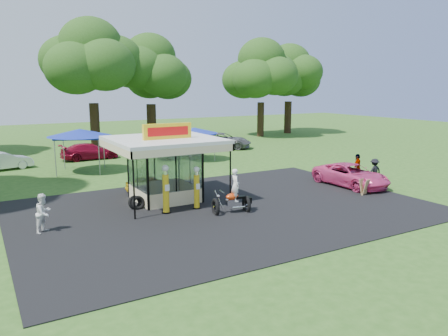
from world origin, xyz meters
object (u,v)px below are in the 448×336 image
Objects in this scene: tent_east at (194,131)px; bg_car_b at (90,151)px; gas_pump_right at (197,189)px; spectator_east_b at (357,168)px; kiosk_car at (151,184)px; spectator_east_a at (374,171)px; bg_car_a at (3,161)px; gas_station_kiosk at (165,168)px; pink_sedan at (351,175)px; gas_pump_left at (166,191)px; motorcycle at (234,195)px; spectator_west at (44,213)px; a_frame_sign at (364,187)px; bg_car_c at (179,148)px; bg_car_d at (223,141)px; tent_west at (80,133)px.

bg_car_b is at bearing 147.36° from tent_east.
gas_pump_right is 1.19× the size of spectator_east_b.
spectator_east_a is at bearing -110.10° from kiosk_car.
tent_east is (14.05, -3.17, 1.79)m from bg_car_a.
gas_station_kiosk is 11.50m from pink_sedan.
spectator_east_b is at bearing 1.98° from gas_pump_left.
spectator_west is at bearing 179.85° from motorcycle.
tent_east is (7.09, 10.85, 0.67)m from gas_station_kiosk.
a_frame_sign is at bearing 17.75° from spectator_east_b.
a_frame_sign is 3.51m from spectator_east_b.
pink_sedan is at bearing -150.78° from bg_car_b.
gas_pump_right is at bearing -1.07° from gas_pump_left.
bg_car_c reaches higher than bg_car_b.
gas_pump_right reaches higher than spectator_east_b.
bg_car_d is at bearing -75.79° from bg_car_c.
tent_west is at bearing 134.28° from pink_sedan.
kiosk_car is at bearing -75.28° from tent_west.
pink_sedan is (1.05, 2.04, 0.23)m from a_frame_sign.
tent_west reaches higher than spectator_east_b.
gas_pump_right is at bearing -179.90° from bg_car_b.
kiosk_car is 1.81× the size of spectator_east_a.
spectator_east_a is (11.17, 1.27, -0.10)m from motorcycle.
kiosk_car is 13.40m from bg_car_b.
spectator_west is (-7.10, 0.09, -0.21)m from gas_pump_right.
pink_sedan is at bearing -0.79° from gas_pump_left.
pink_sedan is 2.97× the size of spectator_west.
bg_car_d is (-0.58, 18.25, -0.01)m from spectator_east_a.
spectator_west is at bearing -160.26° from gas_station_kiosk.
bg_car_a is (-0.56, 16.32, -0.17)m from spectator_west.
bg_car_d is (19.52, 1.63, 0.11)m from bg_car_a.
gas_station_kiosk is 13.43m from spectator_east_a.
gas_station_kiosk is at bearing 127.45° from motorcycle.
gas_station_kiosk reaches higher than gas_pump_left.
gas_pump_left is 1.10× the size of gas_pump_right.
tent_east reaches higher than kiosk_car.
gas_pump_left reaches higher than bg_car_a.
bg_car_d reaches higher than pink_sedan.
bg_car_c is (-6.61, 15.34, 0.01)m from spectator_east_a.
tent_west is (-15.28, 12.94, 2.02)m from spectator_east_a.
tent_east is at bearing 105.28° from pink_sedan.
kiosk_car is 0.64× the size of tent_west.
bg_car_b reaches higher than bg_car_a.
bg_car_a is at bearing 30.48° from kiosk_car.
pink_sedan is at bearing -147.16° from bg_car_d.
spectator_east_b is (12.37, -1.89, -0.87)m from gas_station_kiosk.
a_frame_sign is 12.18m from kiosk_car.
motorcycle is 9.31m from pink_sedan.
pink_sedan is 1.28× the size of tent_east.
bg_car_c is at bearing 105.24° from pink_sedan.
gas_pump_left is 1.44× the size of spectator_west.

